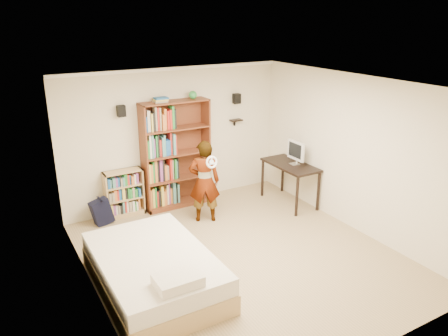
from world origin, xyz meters
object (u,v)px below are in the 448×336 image
at_px(low_bookshelf, 124,193).
at_px(computer_desk, 289,183).
at_px(daybed, 154,266).
at_px(tall_bookshelf, 176,155).
at_px(person, 204,181).

height_order(low_bookshelf, computer_desk, low_bookshelf).
distance_m(low_bookshelf, computer_desk, 3.24).
relative_size(low_bookshelf, computer_desk, 0.74).
height_order(low_bookshelf, daybed, low_bookshelf).
xyz_separation_m(tall_bookshelf, person, (0.15, -0.88, -0.28)).
height_order(tall_bookshelf, low_bookshelf, tall_bookshelf).
height_order(daybed, person, person).
distance_m(computer_desk, person, 1.88).
xyz_separation_m(computer_desk, daybed, (-3.43, -1.38, -0.09)).
bearing_deg(tall_bookshelf, low_bookshelf, 176.82).
bearing_deg(person, computer_desk, -160.43).
bearing_deg(person, low_bookshelf, -13.52).
distance_m(tall_bookshelf, person, 0.94).
xyz_separation_m(tall_bookshelf, computer_desk, (1.99, -1.02, -0.64)).
relative_size(daybed, person, 1.46).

